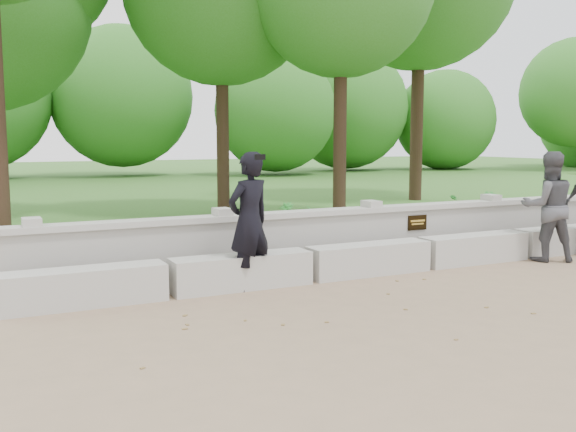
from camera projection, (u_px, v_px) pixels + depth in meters
name	position (u px, v px, depth m)	size (l,w,h in m)	color
ground	(518.00, 295.00, 8.13)	(80.00, 80.00, 0.00)	#8B7055
lawn	(185.00, 196.00, 20.56)	(40.00, 22.00, 0.25)	#2E5D1D
concrete_bench	(424.00, 254.00, 9.79)	(11.90, 0.45, 0.45)	#A5A39C
parapet_wall	(397.00, 232.00, 10.38)	(12.50, 0.35, 0.90)	#9B9993
man_main	(249.00, 221.00, 8.32)	(0.76, 0.71, 1.81)	black
visitor_left	(548.00, 207.00, 10.31)	(1.07, 0.99, 1.77)	#45454B
shrub_a	(313.00, 225.00, 10.52)	(0.33, 0.23, 0.63)	#2B802E
shrub_b	(492.00, 209.00, 12.54)	(0.38, 0.31, 0.69)	#2B802E
shrub_c	(464.00, 214.00, 11.89)	(0.60, 0.52, 0.67)	#2B802E
shrub_d	(286.00, 216.00, 12.25)	(0.29, 0.26, 0.51)	#2B802E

